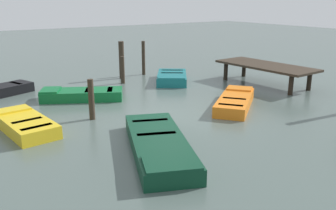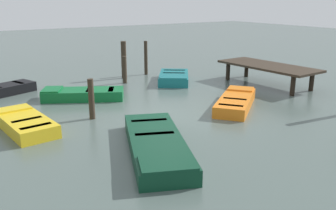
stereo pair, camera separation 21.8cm
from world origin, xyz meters
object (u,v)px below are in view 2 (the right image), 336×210
(rowboat_dark_green, at_px, (157,145))
(mooring_piling_mid_left, at_px, (91,99))
(rowboat_orange, at_px, (236,102))
(mooring_piling_center, at_px, (146,58))
(dock_segment, at_px, (268,67))
(rowboat_teal, at_px, (174,77))
(mooring_piling_far_right, at_px, (124,60))
(mooring_piling_far_left, at_px, (125,70))
(rowboat_yellow, at_px, (25,123))
(rowboat_green, at_px, (83,94))

(rowboat_dark_green, bearing_deg, mooring_piling_mid_left, -151.48)
(rowboat_orange, bearing_deg, mooring_piling_center, 50.22)
(dock_segment, height_order, rowboat_teal, dock_segment)
(mooring_piling_far_right, relative_size, mooring_piling_mid_left, 1.36)
(dock_segment, relative_size, rowboat_orange, 1.51)
(mooring_piling_mid_left, bearing_deg, rowboat_teal, 120.51)
(mooring_piling_far_left, bearing_deg, rowboat_dark_green, -20.68)
(rowboat_teal, bearing_deg, rowboat_yellow, -32.39)
(rowboat_yellow, xyz_separation_m, rowboat_orange, (1.71, 7.12, -0.00))
(rowboat_green, xyz_separation_m, mooring_piling_mid_left, (2.55, -0.61, 0.47))
(dock_segment, relative_size, mooring_piling_mid_left, 3.50)
(rowboat_teal, bearing_deg, rowboat_dark_green, -1.47)
(mooring_piling_mid_left, bearing_deg, mooring_piling_far_left, 141.97)
(dock_segment, distance_m, rowboat_dark_green, 9.20)
(mooring_piling_far_right, height_order, mooring_piling_center, mooring_piling_far_right)
(rowboat_yellow, bearing_deg, mooring_piling_far_right, -55.11)
(rowboat_green, xyz_separation_m, mooring_piling_center, (-2.95, 4.59, 0.67))
(mooring_piling_far_right, bearing_deg, rowboat_yellow, -48.90)
(mooring_piling_mid_left, distance_m, mooring_piling_far_left, 5.39)
(rowboat_orange, distance_m, rowboat_teal, 4.84)
(rowboat_green, relative_size, mooring_piling_mid_left, 2.41)
(mooring_piling_mid_left, bearing_deg, rowboat_yellow, -92.67)
(mooring_piling_far_right, distance_m, mooring_piling_mid_left, 6.52)
(rowboat_green, relative_size, rowboat_teal, 1.11)
(rowboat_teal, xyz_separation_m, mooring_piling_far_left, (-1.05, -2.11, 0.43))
(mooring_piling_far_right, bearing_deg, rowboat_green, -49.40)
(mooring_piling_mid_left, distance_m, mooring_piling_center, 7.57)
(rowboat_orange, relative_size, mooring_piling_far_left, 2.46)
(rowboat_dark_green, distance_m, mooring_piling_far_right, 9.52)
(rowboat_yellow, bearing_deg, dock_segment, -95.23)
(dock_segment, relative_size, mooring_piling_far_right, 2.57)
(rowboat_teal, height_order, mooring_piling_far_right, mooring_piling_far_right)
(rowboat_green, height_order, rowboat_orange, same)
(rowboat_orange, bearing_deg, rowboat_dark_green, 164.80)
(rowboat_teal, height_order, mooring_piling_far_left, mooring_piling_far_left)
(rowboat_green, distance_m, rowboat_teal, 4.87)
(mooring_piling_far_right, distance_m, mooring_piling_far_left, 1.18)
(rowboat_teal, relative_size, mooring_piling_far_right, 1.59)
(mooring_piling_mid_left, relative_size, mooring_piling_center, 0.77)
(rowboat_yellow, distance_m, rowboat_orange, 7.33)
(mooring_piling_far_right, bearing_deg, mooring_piling_center, 98.67)
(dock_segment, bearing_deg, rowboat_orange, -66.24)
(rowboat_green, distance_m, mooring_piling_far_right, 4.27)
(rowboat_yellow, relative_size, mooring_piling_far_left, 2.22)
(mooring_piling_center, bearing_deg, rowboat_yellow, -53.64)
(dock_segment, distance_m, rowboat_green, 8.43)
(dock_segment, relative_size, rowboat_green, 1.45)
(rowboat_orange, relative_size, mooring_piling_far_right, 1.71)
(rowboat_yellow, relative_size, mooring_piling_mid_left, 2.09)
(rowboat_yellow, height_order, mooring_piling_far_left, mooring_piling_far_left)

